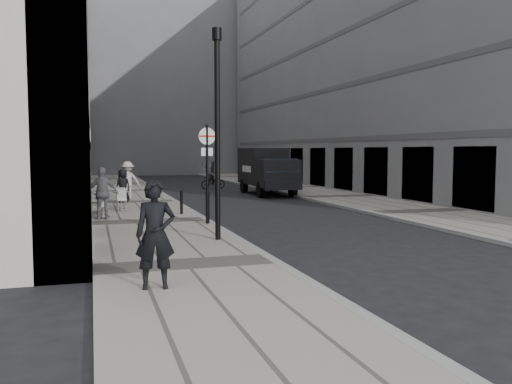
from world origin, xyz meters
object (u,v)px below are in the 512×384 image
at_px(lamppost, 217,123).
at_px(sign_post, 207,161).
at_px(panel_van, 266,168).
at_px(walking_man, 155,235).
at_px(cyclist, 213,178).

bearing_deg(lamppost, sign_post, 83.18).
height_order(sign_post, panel_van, sign_post).
height_order(walking_man, cyclist, walking_man).
bearing_deg(cyclist, walking_man, -118.05).
bearing_deg(sign_post, walking_man, -111.48).
bearing_deg(walking_man, panel_van, 71.64).
distance_m(panel_van, cyclist, 5.98).
bearing_deg(lamppost, walking_man, -114.82).
distance_m(sign_post, panel_van, 14.03).
bearing_deg(cyclist, lamppost, -115.51).
bearing_deg(lamppost, panel_van, 67.45).
relative_size(walking_man, panel_van, 0.33).
height_order(sign_post, lamppost, lamppost).
height_order(walking_man, lamppost, lamppost).
bearing_deg(sign_post, cyclist, 73.54).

